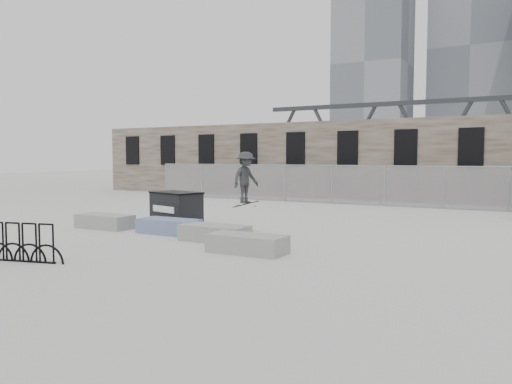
# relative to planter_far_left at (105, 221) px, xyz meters

# --- Properties ---
(ground) EXTENTS (120.00, 120.00, 0.00)m
(ground) POSITION_rel_planter_far_left_xyz_m (3.59, -0.16, -0.26)
(ground) COLOR beige
(ground) RESTS_ON ground
(stone_wall) EXTENTS (36.00, 2.58, 4.50)m
(stone_wall) POSITION_rel_planter_far_left_xyz_m (3.59, 16.08, 2.00)
(stone_wall) COLOR brown
(stone_wall) RESTS_ON ground
(chainlink_fence) EXTENTS (22.06, 0.06, 2.02)m
(chainlink_fence) POSITION_rel_planter_far_left_xyz_m (3.59, 12.34, 0.78)
(chainlink_fence) COLOR gray
(chainlink_fence) RESTS_ON ground
(planter_far_left) EXTENTS (2.00, 0.90, 0.47)m
(planter_far_left) POSITION_rel_planter_far_left_xyz_m (0.00, 0.00, 0.00)
(planter_far_left) COLOR #979794
(planter_far_left) RESTS_ON ground
(planter_center_left) EXTENTS (2.00, 0.90, 0.47)m
(planter_center_left) POSITION_rel_planter_far_left_xyz_m (2.68, 0.11, 0.00)
(planter_center_left) COLOR #35509F
(planter_center_left) RESTS_ON ground
(planter_center_right) EXTENTS (2.00, 0.90, 0.47)m
(planter_center_right) POSITION_rel_planter_far_left_xyz_m (4.74, -0.38, 0.00)
(planter_center_right) COLOR #979794
(planter_center_right) RESTS_ON ground
(planter_offset) EXTENTS (2.00, 0.90, 0.47)m
(planter_offset) POSITION_rel_planter_far_left_xyz_m (6.44, -1.45, 0.00)
(planter_offset) COLOR #979794
(planter_offset) RESTS_ON ground
(dumpster) EXTENTS (2.05, 1.56, 1.20)m
(dumpster) POSITION_rel_planter_far_left_xyz_m (1.69, 1.76, 0.35)
(dumpster) COLOR black
(dumpster) RESTS_ON ground
(bike_rack) EXTENTS (3.05, 0.84, 0.90)m
(bike_rack) POSITION_rel_planter_far_left_xyz_m (1.97, -5.03, 0.18)
(bike_rack) COLOR black
(bike_rack) RESTS_ON ground
(skyline_towers) EXTENTS (58.00, 28.00, 48.00)m
(skyline_towers) POSITION_rel_planter_far_left_xyz_m (2.59, 93.65, 20.54)
(skyline_towers) COLOR slate
(skyline_towers) RESTS_ON ground
(skateboarder) EXTENTS (0.80, 1.11, 1.70)m
(skateboarder) POSITION_rel_planter_far_left_xyz_m (5.12, 0.76, 1.55)
(skateboarder) COLOR #2B2C2E
(skateboarder) RESTS_ON ground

